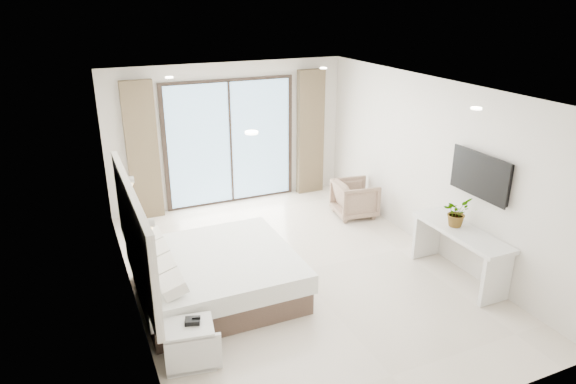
{
  "coord_description": "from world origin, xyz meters",
  "views": [
    {
      "loc": [
        -2.81,
        -6.03,
        3.83
      ],
      "look_at": [
        0.03,
        0.4,
        1.13
      ],
      "focal_mm": 32.0,
      "sensor_mm": 36.0,
      "label": 1
    }
  ],
  "objects_px": {
    "nightstand": "(190,344)",
    "armchair": "(355,197)",
    "bed": "(215,275)",
    "console_desk": "(460,243)"
  },
  "relations": [
    {
      "from": "nightstand",
      "to": "armchair",
      "type": "height_order",
      "value": "armchair"
    },
    {
      "from": "bed",
      "to": "console_desk",
      "type": "height_order",
      "value": "console_desk"
    },
    {
      "from": "bed",
      "to": "armchair",
      "type": "distance_m",
      "value": 3.5
    },
    {
      "from": "armchair",
      "to": "nightstand",
      "type": "bearing_deg",
      "value": 134.48
    },
    {
      "from": "bed",
      "to": "armchair",
      "type": "bearing_deg",
      "value": 26.94
    },
    {
      "from": "nightstand",
      "to": "armchair",
      "type": "bearing_deg",
      "value": 46.52
    },
    {
      "from": "bed",
      "to": "armchair",
      "type": "xyz_separation_m",
      "value": [
        3.12,
        1.59,
        0.06
      ]
    },
    {
      "from": "bed",
      "to": "console_desk",
      "type": "relative_size",
      "value": 1.3
    },
    {
      "from": "nightstand",
      "to": "console_desk",
      "type": "bearing_deg",
      "value": 13.56
    },
    {
      "from": "armchair",
      "to": "console_desk",
      "type": "bearing_deg",
      "value": -168.02
    }
  ]
}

